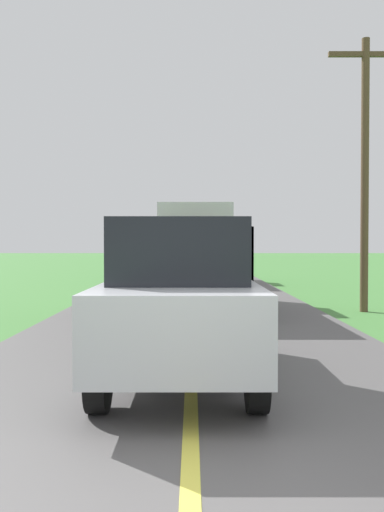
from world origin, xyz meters
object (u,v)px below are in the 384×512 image
object	(u,v)px
banana_truck_near	(196,254)
banana_truck_far	(197,250)
utility_pole_roadside	(364,165)
following_car	(180,298)

from	to	relation	value
banana_truck_near	banana_truck_far	size ratio (longest dim) A/B	1.00
utility_pole_roadside	following_car	distance (m)	8.87
banana_truck_near	banana_truck_far	distance (m)	9.35
utility_pole_roadside	following_car	world-z (taller)	utility_pole_roadside
banana_truck_far	utility_pole_roadside	world-z (taller)	utility_pole_roadside
banana_truck_far	banana_truck_near	bearing A→B (deg)	-90.67
banana_truck_near	following_car	distance (m)	8.10
utility_pole_roadside	following_car	xyz separation A→B (m)	(-4.53, -7.15, -2.66)
banana_truck_near	banana_truck_far	bearing A→B (deg)	89.33
banana_truck_near	banana_truck_far	xyz separation A→B (m)	(0.11, 9.35, 0.01)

